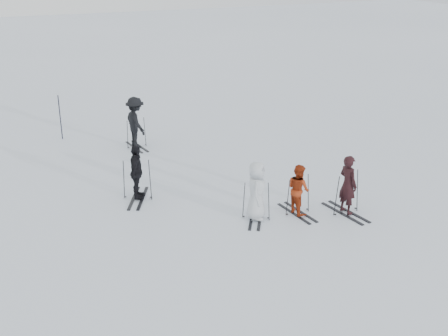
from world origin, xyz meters
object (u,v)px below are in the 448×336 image
(skier_near_dark, at_px, (348,185))
(skier_uphill_left, at_px, (137,173))
(piste_marker, at_px, (60,117))
(skier_red, at_px, (298,190))
(skier_uphill_far, at_px, (136,123))
(skier_grey, at_px, (256,191))

(skier_near_dark, distance_m, skier_uphill_left, 6.44)
(skier_near_dark, distance_m, piste_marker, 12.60)
(skier_red, distance_m, skier_uphill_left, 5.03)
(skier_near_dark, height_order, skier_uphill_left, skier_near_dark)
(skier_red, xyz_separation_m, skier_uphill_far, (-2.58, 7.91, 0.25))
(skier_near_dark, distance_m, skier_grey, 2.73)
(skier_grey, xyz_separation_m, piste_marker, (-3.80, 10.06, 0.06))
(skier_red, relative_size, piste_marker, 0.82)
(skier_near_dark, relative_size, skier_grey, 1.03)
(skier_near_dark, bearing_deg, piste_marker, 24.41)
(piste_marker, bearing_deg, skier_red, -63.55)
(piste_marker, bearing_deg, skier_uphill_left, -81.42)
(skier_red, distance_m, skier_uphill_far, 8.32)
(piste_marker, bearing_deg, skier_grey, -69.29)
(skier_grey, bearing_deg, skier_red, -66.34)
(skier_red, height_order, piste_marker, piste_marker)
(skier_red, height_order, skier_grey, skier_grey)
(skier_red, bearing_deg, skier_grey, 77.21)
(skier_red, xyz_separation_m, skier_grey, (-1.30, 0.20, 0.11))
(skier_near_dark, bearing_deg, skier_red, 59.49)
(skier_red, relative_size, skier_grey, 0.87)
(skier_uphill_left, height_order, skier_uphill_far, skier_uphill_far)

